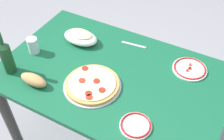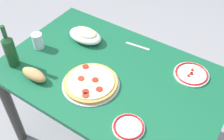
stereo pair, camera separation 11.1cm
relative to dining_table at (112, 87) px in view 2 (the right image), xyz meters
name	(u,v)px [view 2 (the right image)]	position (x,y,z in m)	size (l,w,h in m)	color
dining_table	(112,87)	(0.00, 0.00, 0.00)	(1.34, 0.86, 0.75)	#145938
pepperoni_pizza	(91,83)	(-0.05, -0.14, 0.14)	(0.33, 0.33, 0.03)	#B7B7BC
baked_pasta_dish	(85,35)	(-0.33, 0.17, 0.16)	(0.24, 0.15, 0.08)	white
wine_bottle	(10,50)	(-0.55, -0.27, 0.24)	(0.07, 0.07, 0.28)	#194723
water_glass	(38,41)	(-0.54, -0.06, 0.18)	(0.07, 0.07, 0.10)	silver
side_plate_near	(129,127)	(0.28, -0.27, 0.13)	(0.16, 0.16, 0.02)	white
side_plate_far	(191,74)	(0.40, 0.25, 0.13)	(0.21, 0.21, 0.02)	white
bread_loaf	(34,75)	(-0.35, -0.28, 0.16)	(0.17, 0.07, 0.07)	tan
fork_right	(138,46)	(0.00, 0.30, 0.13)	(0.17, 0.02, 0.01)	#B7B7BC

